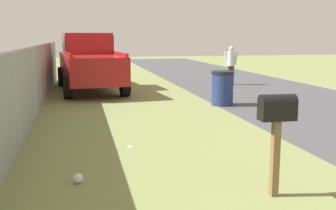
{
  "coord_description": "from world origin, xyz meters",
  "views": [
    {
      "loc": [
        0.65,
        2.32,
        1.97
      ],
      "look_at": [
        6.61,
        1.03,
        0.93
      ],
      "focal_mm": 43.18,
      "sensor_mm": 36.0,
      "label": 1
    }
  ],
  "objects_px": {
    "pedestrian": "(231,63)",
    "mailbox": "(277,116)",
    "pickup_truck": "(89,60)",
    "trash_bin": "(222,88)"
  },
  "relations": [
    {
      "from": "pedestrian",
      "to": "mailbox",
      "type": "bearing_deg",
      "value": 5.4
    },
    {
      "from": "pickup_truck",
      "to": "trash_bin",
      "type": "distance_m",
      "value": 5.64
    },
    {
      "from": "pickup_truck",
      "to": "pedestrian",
      "type": "height_order",
      "value": "pickup_truck"
    },
    {
      "from": "trash_bin",
      "to": "pedestrian",
      "type": "xyz_separation_m",
      "value": [
        4.62,
        -2.02,
        0.4
      ]
    },
    {
      "from": "pickup_truck",
      "to": "pedestrian",
      "type": "xyz_separation_m",
      "value": [
        0.38,
        -5.69,
        -0.2
      ]
    },
    {
      "from": "mailbox",
      "to": "trash_bin",
      "type": "bearing_deg",
      "value": -12.81
    },
    {
      "from": "pickup_truck",
      "to": "pedestrian",
      "type": "relative_size",
      "value": 3.59
    },
    {
      "from": "mailbox",
      "to": "trash_bin",
      "type": "relative_size",
      "value": 1.3
    },
    {
      "from": "trash_bin",
      "to": "pedestrian",
      "type": "height_order",
      "value": "pedestrian"
    },
    {
      "from": "mailbox",
      "to": "pedestrian",
      "type": "distance_m",
      "value": 11.74
    }
  ]
}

